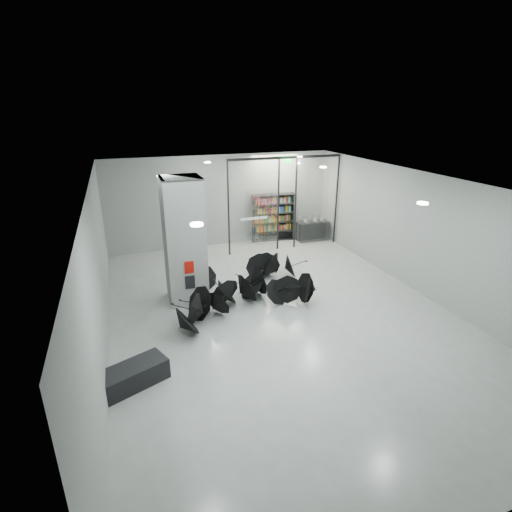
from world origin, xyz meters
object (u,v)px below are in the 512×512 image
object	(u,v)px
column	(184,241)
bench	(133,376)
bookshelf	(273,217)
umbrella_cluster	(249,292)
shop_counter	(313,231)

from	to	relation	value
column	bench	world-z (taller)	column
bookshelf	column	bearing A→B (deg)	-127.32
column	bookshelf	xyz separation A→B (m)	(4.86, 4.75, -0.91)
bench	bookshelf	bearing A→B (deg)	28.96
column	umbrella_cluster	world-z (taller)	column
column	umbrella_cluster	bearing A→B (deg)	-22.93
bench	shop_counter	distance (m)	11.74
shop_counter	umbrella_cluster	distance (m)	6.83
column	umbrella_cluster	xyz separation A→B (m)	(1.87, -0.79, -1.69)
bookshelf	shop_counter	bearing A→B (deg)	-11.53
bench	umbrella_cluster	distance (m)	4.93
shop_counter	column	bearing A→B (deg)	-148.02
umbrella_cluster	shop_counter	bearing A→B (deg)	45.94
bench	bookshelf	distance (m)	11.05
shop_counter	umbrella_cluster	xyz separation A→B (m)	(-4.75, -4.91, -0.14)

